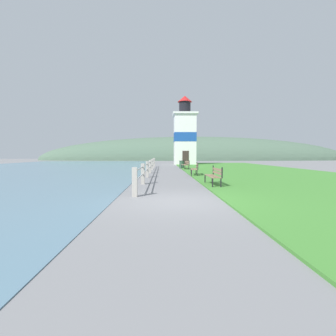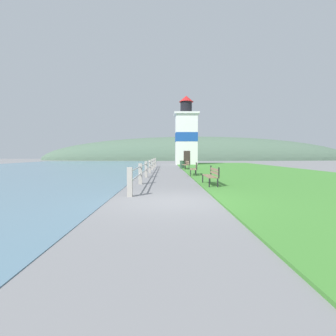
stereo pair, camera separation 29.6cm
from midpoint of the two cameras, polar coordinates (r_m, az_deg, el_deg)
name	(u,v)px [view 1 (the left image)]	position (r m, az deg, el deg)	size (l,w,h in m)	color
ground_plane	(176,202)	(8.45, 0.75, -7.32)	(160.00, 160.00, 0.00)	slate
grass_verge	(253,171)	(24.07, 17.68, -0.67)	(12.00, 43.23, 0.06)	#428433
water_strip	(4,172)	(26.59, -32.37, -0.71)	(24.00, 69.17, 0.01)	slate
seawall_railing	(150,166)	(21.11, -4.34, 0.53)	(0.18, 23.68, 1.05)	#A8A399
park_bench_near	(214,175)	(12.70, 9.39, -1.43)	(0.50, 1.95, 0.94)	#846B51
park_bench_midway	(195,168)	(18.59, 5.49, -0.01)	(0.64, 1.91, 0.94)	#846B51
park_bench_far	(186,164)	(25.97, 3.58, 0.86)	(0.66, 2.02, 0.94)	#846B51
lighthouse	(185,135)	(38.68, 3.44, 7.11)	(3.53, 3.53, 10.00)	white
trash_bin	(182,165)	(27.74, 2.70, 0.75)	(0.54, 0.54, 0.84)	#2D5138
distant_hillside	(195,160)	(67.66, 5.77, 1.72)	(80.00, 16.00, 12.00)	#4C6651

